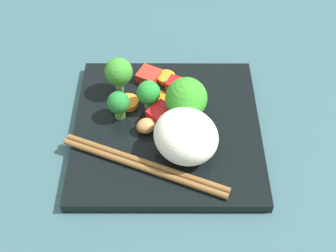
{
  "coord_description": "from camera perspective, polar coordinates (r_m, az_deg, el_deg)",
  "views": [
    {
      "loc": [
        0.66,
        39.49,
        47.76
      ],
      "look_at": [
        -0.08,
        1.83,
        3.5
      ],
      "focal_mm": 47.51,
      "sensor_mm": 36.0,
      "label": 1
    }
  ],
  "objects": [
    {
      "name": "ground_plane",
      "position": [
        0.63,
        -0.1,
        -1.39
      ],
      "size": [
        110.0,
        110.0,
        2.0
      ],
      "primitive_type": "cube",
      "color": "#31545C"
    },
    {
      "name": "square_plate",
      "position": [
        0.61,
        -0.1,
        -0.36
      ],
      "size": [
        25.91,
        25.91,
        1.5
      ],
      "primitive_type": "cube",
      "rotation": [
        0.0,
        0.0,
        -0.02
      ],
      "color": "black",
      "rests_on": "ground_plane"
    },
    {
      "name": "rice_mound",
      "position": [
        0.56,
        2.3,
        -1.31
      ],
      "size": [
        11.53,
        11.57,
        6.1
      ],
      "primitive_type": "ellipsoid",
      "rotation": [
        0.0,
        0.0,
        5.46
      ],
      "color": "white",
      "rests_on": "square_plate"
    },
    {
      "name": "broccoli_floret_0",
      "position": [
        0.61,
        -6.36,
        2.89
      ],
      "size": [
        3.09,
        3.09,
        4.28
      ],
      "color": "#539339",
      "rests_on": "square_plate"
    },
    {
      "name": "broccoli_floret_1",
      "position": [
        0.59,
        2.35,
        3.48
      ],
      "size": [
        5.65,
        5.65,
        6.93
      ],
      "color": "#67A446",
      "rests_on": "square_plate"
    },
    {
      "name": "broccoli_floret_2",
      "position": [
        0.61,
        -2.5,
        4.2
      ],
      "size": [
        3.31,
        3.31,
        4.68
      ],
      "color": "#78B95B",
      "rests_on": "square_plate"
    },
    {
      "name": "broccoli_floret_3",
      "position": [
        0.63,
        -6.34,
        6.86
      ],
      "size": [
        3.96,
        3.96,
        5.86
      ],
      "color": "#619E4E",
      "rests_on": "square_plate"
    },
    {
      "name": "carrot_slice_0",
      "position": [
        0.64,
        -1.32,
        3.69
      ],
      "size": [
        3.37,
        3.37,
        0.59
      ],
      "primitive_type": "cylinder",
      "rotation": [
        0.0,
        0.0,
        5.66
      ],
      "color": "orange",
      "rests_on": "square_plate"
    },
    {
      "name": "carrot_slice_1",
      "position": [
        0.63,
        -5.14,
        3.04
      ],
      "size": [
        4.3,
        4.3,
        0.75
      ],
      "primitive_type": "cylinder",
      "rotation": [
        0.0,
        0.0,
        0.81
      ],
      "color": "orange",
      "rests_on": "square_plate"
    },
    {
      "name": "carrot_slice_2",
      "position": [
        0.63,
        3.11,
        2.91
      ],
      "size": [
        4.23,
        4.23,
        0.46
      ],
      "primitive_type": "cylinder",
      "rotation": [
        0.0,
        0.0,
        4.05
      ],
      "color": "orange",
      "rests_on": "square_plate"
    },
    {
      "name": "carrot_slice_3",
      "position": [
        0.67,
        -0.59,
        6.23
      ],
      "size": [
        3.24,
        3.24,
        0.75
      ],
      "primitive_type": "cylinder",
      "rotation": [
        0.0,
        0.0,
        4.53
      ],
      "color": "orange",
      "rests_on": "square_plate"
    },
    {
      "name": "pepper_chunk_0",
      "position": [
        0.6,
        -0.8,
        1.32
      ],
      "size": [
        4.48,
        4.48,
        2.22
      ],
      "primitive_type": "cube",
      "rotation": [
        0.0,
        0.0,
        3.99
      ],
      "color": "red",
      "rests_on": "square_plate"
    },
    {
      "name": "pepper_chunk_1",
      "position": [
        0.65,
        0.95,
        5.14
      ],
      "size": [
        3.0,
        3.0,
        2.05
      ],
      "primitive_type": "cube",
      "rotation": [
        0.0,
        0.0,
        4.28
      ],
      "color": "red",
      "rests_on": "square_plate"
    },
    {
      "name": "pepper_chunk_2",
      "position": [
        0.67,
        -2.5,
        6.47
      ],
      "size": [
        4.06,
        4.05,
        1.42
      ],
      "primitive_type": "cube",
      "rotation": [
        0.0,
        0.0,
        4.23
      ],
      "color": "red",
      "rests_on": "square_plate"
    },
    {
      "name": "chicken_piece_0",
      "position": [
        0.62,
        1.26,
        2.59
      ],
      "size": [
        4.09,
        4.05,
        1.74
      ],
      "primitive_type": "ellipsoid",
      "rotation": [
        0.0,
        0.0,
        5.67
      ],
      "color": "tan",
      "rests_on": "square_plate"
    },
    {
      "name": "chicken_piece_1",
      "position": [
        0.6,
        -2.81,
        0.03
      ],
      "size": [
        3.28,
        3.0,
        2.02
      ],
      "primitive_type": "ellipsoid",
      "rotation": [
        0.0,
        0.0,
        3.47
      ],
      "color": "#C1824A",
      "rests_on": "square_plate"
    },
    {
      "name": "chopstick_pair",
      "position": [
        0.56,
        -3.09,
        -5.03
      ],
      "size": [
        21.26,
        10.37,
        0.81
      ],
      "rotation": [
        0.0,
        0.0,
        2.74
      ],
      "color": "brown",
      "rests_on": "square_plate"
    }
  ]
}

